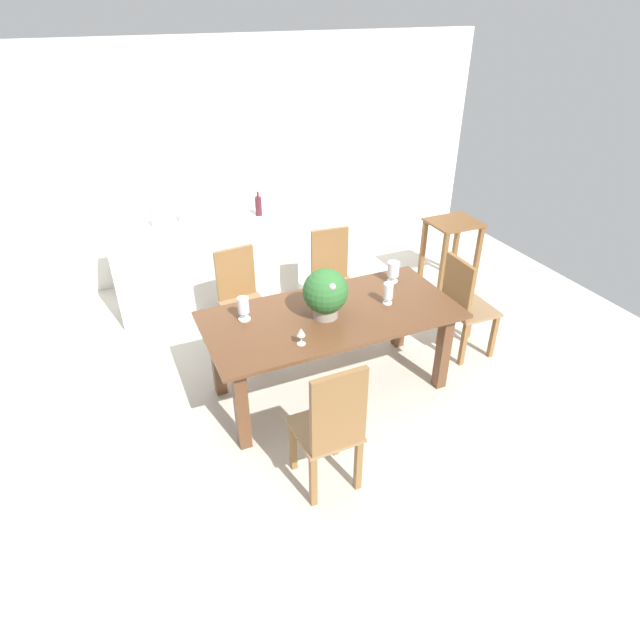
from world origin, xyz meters
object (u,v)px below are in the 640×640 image
at_px(crystal_vase_center_near, 243,307).
at_px(chair_far_left, 241,296).
at_px(crystal_vase_right, 388,292).
at_px(wine_glass, 301,333).
at_px(wine_bottle_tall, 154,216).
at_px(flower_centerpiece, 326,293).
at_px(kitchen_counter, 206,263).
at_px(wine_bottle_clear, 182,211).
at_px(wine_bottle_green, 258,206).
at_px(dining_table, 331,327).
at_px(chair_far_right, 332,275).
at_px(chair_foot_end, 464,303).
at_px(crystal_vase_left, 393,270).
at_px(side_table, 452,239).
at_px(chair_near_left, 332,426).

bearing_deg(crystal_vase_center_near, chair_far_left, 76.22).
distance_m(crystal_vase_right, wine_glass, 0.91).
bearing_deg(wine_bottle_tall, flower_centerpiece, -64.73).
bearing_deg(crystal_vase_center_near, kitchen_counter, 87.15).
bearing_deg(wine_bottle_clear, wine_bottle_green, -10.76).
distance_m(dining_table, chair_far_right, 1.09).
xyz_separation_m(crystal_vase_center_near, kitchen_counter, (0.09, 1.74, -0.41)).
relative_size(chair_foot_end, crystal_vase_left, 5.27).
distance_m(crystal_vase_center_near, side_table, 2.99).
distance_m(kitchen_counter, wine_bottle_green, 0.84).
relative_size(chair_far_right, side_table, 1.33).
distance_m(chair_foot_end, wine_bottle_tall, 3.14).
height_order(chair_far_right, wine_bottle_clear, wine_bottle_clear).
bearing_deg(wine_bottle_clear, kitchen_counter, -28.98).
xyz_separation_m(chair_far_right, kitchen_counter, (-1.05, 0.96, -0.09)).
bearing_deg(wine_bottle_tall, wine_bottle_clear, 2.98).
xyz_separation_m(chair_far_left, crystal_vase_left, (1.20, -0.71, 0.35)).
bearing_deg(chair_foot_end, crystal_vase_right, 94.50).
relative_size(chair_far_right, wine_bottle_clear, 3.73).
xyz_separation_m(kitchen_counter, side_table, (2.69, -0.69, 0.08)).
distance_m(chair_far_left, kitchen_counter, 0.96).
relative_size(chair_far_right, wine_glass, 7.42).
height_order(dining_table, chair_far_right, chair_far_right).
distance_m(dining_table, side_table, 2.46).
relative_size(dining_table, crystal_vase_right, 11.03).
bearing_deg(chair_near_left, wine_bottle_green, -100.08).
bearing_deg(chair_foot_end, wine_bottle_clear, 47.13).
distance_m(crystal_vase_right, wine_bottle_clear, 2.42).
bearing_deg(crystal_vase_left, chair_near_left, -133.14).
height_order(crystal_vase_center_near, kitchen_counter, crystal_vase_center_near).
distance_m(crystal_vase_center_near, wine_glass, 0.57).
xyz_separation_m(chair_foot_end, wine_glass, (-1.72, -0.30, 0.32)).
bearing_deg(kitchen_counter, wine_bottle_clear, 151.02).
xyz_separation_m(crystal_vase_right, wine_bottle_tall, (-1.51, 2.06, 0.17)).
bearing_deg(chair_far_left, crystal_vase_left, -36.27).
bearing_deg(wine_glass, chair_far_right, 56.26).
relative_size(wine_bottle_clear, wine_bottle_tall, 1.06).
bearing_deg(chair_far_left, chair_far_right, -6.05).
height_order(flower_centerpiece, kitchen_counter, flower_centerpiece).
relative_size(flower_centerpiece, kitchen_counter, 0.21).
bearing_deg(crystal_vase_right, crystal_vase_center_near, 168.30).
height_order(chair_far_left, crystal_vase_right, chair_far_left).
height_order(wine_glass, wine_bottle_green, wine_bottle_green).
distance_m(crystal_vase_left, side_table, 1.72).
distance_m(crystal_vase_left, wine_bottle_tall, 2.48).
height_order(chair_foot_end, crystal_vase_left, chair_foot_end).
bearing_deg(wine_bottle_clear, wine_glass, -81.23).
bearing_deg(flower_centerpiece, wine_bottle_tall, 115.27).
relative_size(crystal_vase_center_near, crystal_vase_right, 1.05).
height_order(flower_centerpiece, wine_bottle_clear, wine_bottle_clear).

